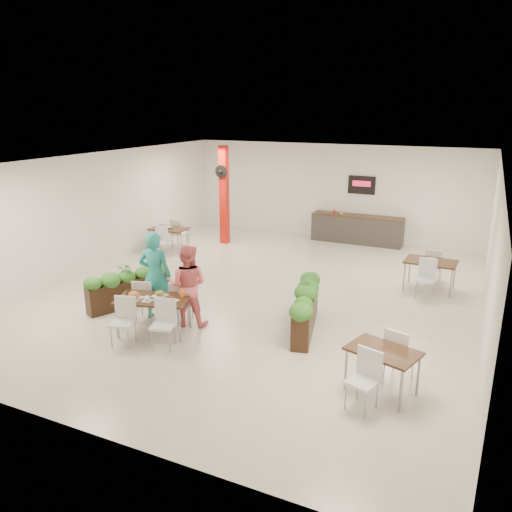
{
  "coord_description": "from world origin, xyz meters",
  "views": [
    {
      "loc": [
        4.74,
        -10.44,
        4.38
      ],
      "look_at": [
        0.14,
        -0.51,
        1.1
      ],
      "focal_mm": 35.0,
      "sensor_mm": 36.0,
      "label": 1
    }
  ],
  "objects": [
    {
      "name": "side_table_b",
      "position": [
        3.73,
        1.98,
        0.63
      ],
      "size": [
        1.25,
        1.64,
        0.92
      ],
      "rotation": [
        0.0,
        0.0,
        -0.05
      ],
      "color": "black",
      "rests_on": "ground"
    },
    {
      "name": "ground",
      "position": [
        0.0,
        0.0,
        0.0
      ],
      "size": [
        12.0,
        12.0,
        0.0
      ],
      "primitive_type": "plane",
      "color": "beige",
      "rests_on": "ground"
    },
    {
      "name": "side_table_c",
      "position": [
        3.59,
        -3.24,
        0.61
      ],
      "size": [
        1.23,
        1.67,
        0.92
      ],
      "rotation": [
        0.0,
        0.0,
        -0.3
      ],
      "color": "black",
      "rests_on": "ground"
    },
    {
      "name": "service_counter",
      "position": [
        1.0,
        5.65,
        0.49
      ],
      "size": [
        3.0,
        0.64,
        2.2
      ],
      "color": "#2E2B28",
      "rests_on": "ground"
    },
    {
      "name": "diner_man",
      "position": [
        -1.39,
        -2.28,
        0.96
      ],
      "size": [
        0.8,
        0.63,
        1.91
      ],
      "primitive_type": "imported",
      "rotation": [
        0.0,
        0.0,
        3.42
      ],
      "color": "teal",
      "rests_on": "ground"
    },
    {
      "name": "red_column",
      "position": [
        -3.0,
        3.79,
        1.64
      ],
      "size": [
        0.4,
        0.41,
        3.2
      ],
      "color": "red",
      "rests_on": "ground"
    },
    {
      "name": "planter_left",
      "position": [
        -2.38,
        -2.02,
        0.52
      ],
      "size": [
        1.08,
        1.84,
        1.04
      ],
      "rotation": [
        0.0,
        0.0,
        1.13
      ],
      "color": "black",
      "rests_on": "ground"
    },
    {
      "name": "diner_woman",
      "position": [
        -0.59,
        -2.28,
        0.86
      ],
      "size": [
        0.98,
        0.86,
        1.73
      ],
      "primitive_type": "imported",
      "rotation": [
        0.0,
        0.0,
        3.42
      ],
      "color": "#F66D71",
      "rests_on": "ground"
    },
    {
      "name": "room_shell",
      "position": [
        0.0,
        0.0,
        2.01
      ],
      "size": [
        10.1,
        12.1,
        3.22
      ],
      "color": "white",
      "rests_on": "ground"
    },
    {
      "name": "side_table_a",
      "position": [
        -4.09,
        2.16,
        0.62
      ],
      "size": [
        1.16,
        1.64,
        0.92
      ],
      "rotation": [
        0.0,
        0.0,
        0.05
      ],
      "color": "black",
      "rests_on": "ground"
    },
    {
      "name": "planter_right",
      "position": [
        1.72,
        -1.55,
        0.51
      ],
      "size": [
        0.8,
        2.08,
        1.11
      ],
      "rotation": [
        0.0,
        0.0,
        1.8
      ],
      "color": "black",
      "rests_on": "ground"
    },
    {
      "name": "main_table",
      "position": [
        -1.0,
        -2.94,
        0.64
      ],
      "size": [
        1.61,
        1.89,
        0.92
      ],
      "rotation": [
        0.0,
        0.0,
        0.27
      ],
      "color": "black",
      "rests_on": "ground"
    }
  ]
}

